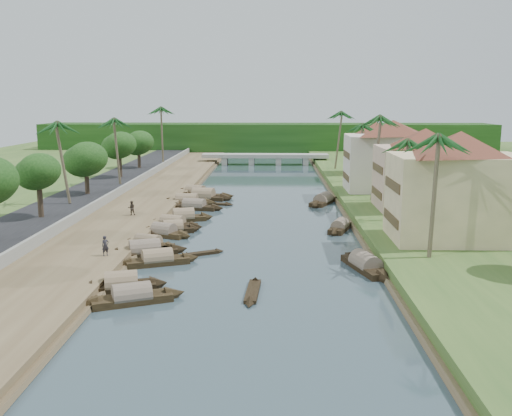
{
  "coord_description": "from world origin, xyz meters",
  "views": [
    {
      "loc": [
        1.78,
        -55.02,
        14.17
      ],
      "look_at": [
        -0.14,
        9.22,
        2.0
      ],
      "focal_mm": 40.0,
      "sensor_mm": 36.0,
      "label": 1
    }
  ],
  "objects_px": {
    "building_near": "(458,185)",
    "person_near": "(105,246)",
    "sampan_0": "(132,298)",
    "sampan_1": "(121,285)",
    "bridge": "(265,157)"
  },
  "relations": [
    {
      "from": "building_near",
      "to": "person_near",
      "type": "relative_size",
      "value": 8.36
    },
    {
      "from": "sampan_0",
      "to": "person_near",
      "type": "relative_size",
      "value": 4.43
    },
    {
      "from": "sampan_0",
      "to": "sampan_1",
      "type": "distance_m",
      "value": 3.1
    },
    {
      "from": "sampan_0",
      "to": "sampan_1",
      "type": "xyz_separation_m",
      "value": [
        -1.48,
        2.73,
        0.0
      ]
    },
    {
      "from": "building_near",
      "to": "person_near",
      "type": "height_order",
      "value": "building_near"
    },
    {
      "from": "sampan_0",
      "to": "sampan_1",
      "type": "bearing_deg",
      "value": 95.19
    },
    {
      "from": "building_near",
      "to": "person_near",
      "type": "bearing_deg",
      "value": -170.63
    },
    {
      "from": "bridge",
      "to": "building_near",
      "type": "distance_m",
      "value": 76.54
    },
    {
      "from": "bridge",
      "to": "sampan_1",
      "type": "bearing_deg",
      "value": -96.4
    },
    {
      "from": "building_near",
      "to": "sampan_0",
      "type": "bearing_deg",
      "value": -151.42
    },
    {
      "from": "sampan_1",
      "to": "person_near",
      "type": "relative_size",
      "value": 4.14
    },
    {
      "from": "building_near",
      "to": "person_near",
      "type": "xyz_separation_m",
      "value": [
        -31.8,
        -5.25,
        -4.7
      ]
    },
    {
      "from": "building_near",
      "to": "sampan_0",
      "type": "height_order",
      "value": "building_near"
    },
    {
      "from": "bridge",
      "to": "person_near",
      "type": "height_order",
      "value": "person_near"
    },
    {
      "from": "building_near",
      "to": "bridge",
      "type": "bearing_deg",
      "value": 104.39
    }
  ]
}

